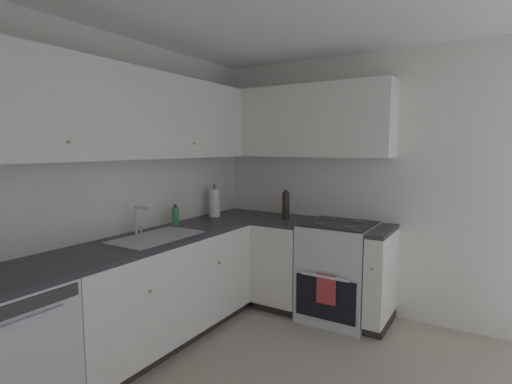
# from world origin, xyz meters

# --- Properties ---
(wall_back) EXTENTS (3.96, 0.05, 2.46)m
(wall_back) POSITION_xyz_m (0.00, 1.46, 1.23)
(wall_back) COLOR silver
(wall_back) RESTS_ON ground_plane
(wall_right) EXTENTS (0.05, 2.97, 2.46)m
(wall_right) POSITION_xyz_m (1.96, 0.00, 1.23)
(wall_right) COLOR silver
(wall_right) RESTS_ON ground_plane
(dishwasher) EXTENTS (0.60, 0.63, 0.85)m
(dishwasher) POSITION_xyz_m (-0.76, 1.13, 0.43)
(dishwasher) COLOR silver
(dishwasher) RESTS_ON ground_plane
(lower_cabinets_back) EXTENTS (1.79, 0.62, 0.85)m
(lower_cabinets_back) POSITION_xyz_m (0.44, 1.14, 0.43)
(lower_cabinets_back) COLOR silver
(lower_cabinets_back) RESTS_ON ground_plane
(countertop_back) EXTENTS (3.00, 0.60, 0.03)m
(countertop_back) POSITION_xyz_m (0.43, 1.14, 0.87)
(countertop_back) COLOR #2D2D33
(countertop_back) RESTS_ON lower_cabinets_back
(lower_cabinets_right) EXTENTS (0.62, 1.25, 0.85)m
(lower_cabinets_right) POSITION_xyz_m (1.63, 0.37, 0.43)
(lower_cabinets_right) COLOR silver
(lower_cabinets_right) RESTS_ON ground_plane
(countertop_right) EXTENTS (0.60, 1.25, 0.03)m
(countertop_right) POSITION_xyz_m (1.63, 0.37, 0.87)
(countertop_right) COLOR #2D2D33
(countertop_right) RESTS_ON lower_cabinets_right
(oven_range) EXTENTS (0.68, 0.62, 1.04)m
(oven_range) POSITION_xyz_m (1.65, 0.06, 0.45)
(oven_range) COLOR silver
(oven_range) RESTS_ON ground_plane
(upper_cabinets_back) EXTENTS (2.68, 0.34, 0.68)m
(upper_cabinets_back) POSITION_xyz_m (0.27, 1.28, 1.84)
(upper_cabinets_back) COLOR silver
(upper_cabinets_right) EXTENTS (0.32, 1.80, 0.68)m
(upper_cabinets_right) POSITION_xyz_m (1.77, 0.54, 1.84)
(upper_cabinets_right) COLOR silver
(sink) EXTENTS (0.72, 0.40, 0.10)m
(sink) POSITION_xyz_m (0.39, 1.11, 0.85)
(sink) COLOR #B7B7BC
(sink) RESTS_ON countertop_back
(faucet) EXTENTS (0.07, 0.16, 0.23)m
(faucet) POSITION_xyz_m (0.39, 1.31, 1.02)
(faucet) COLOR silver
(faucet) RESTS_ON countertop_back
(soap_bottle) EXTENTS (0.06, 0.06, 0.19)m
(soap_bottle) POSITION_xyz_m (0.83, 1.32, 0.97)
(soap_bottle) COLOR #338C4C
(soap_bottle) RESTS_ON countertop_back
(paper_towel_roll) EXTENTS (0.11, 0.11, 0.34)m
(paper_towel_roll) POSITION_xyz_m (1.38, 1.30, 1.03)
(paper_towel_roll) COLOR white
(paper_towel_roll) RESTS_ON countertop_back
(oil_bottle) EXTENTS (0.07, 0.07, 0.29)m
(oil_bottle) POSITION_xyz_m (1.63, 0.61, 1.02)
(oil_bottle) COLOR black
(oil_bottle) RESTS_ON countertop_right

